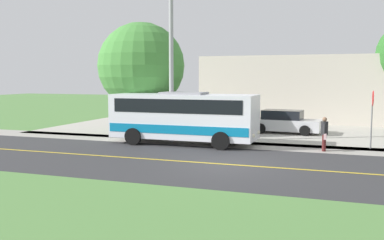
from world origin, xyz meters
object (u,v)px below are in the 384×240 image
Objects in this scene: pedestrian_with_bags at (324,133)px; street_light_pole at (170,54)px; parked_car_near at (285,122)px; tree_curbside at (141,66)px; commercial_building at (335,88)px; stop_sign at (372,109)px; shuttle_bus_front at (184,115)px.

street_light_pole is (-0.22, -8.01, 3.88)m from pedestrian_with_bags.
tree_curbside is at bearing -67.25° from parked_car_near.
commercial_building is at bearing 179.47° from pedestrian_with_bags.
tree_curbside is (-2.51, -2.94, -0.54)m from street_light_pole.
stop_sign is 0.42× the size of tree_curbside.
parked_car_near is 9.68m from tree_curbside.
street_light_pole is at bearing -110.29° from shuttle_bus_front.
street_light_pole is (-0.33, -0.89, 3.24)m from shuttle_bus_front.
shuttle_bus_front is 7.15m from pedestrian_with_bags.
pedestrian_with_bags is at bearing -0.53° from commercial_building.
commercial_building reaches higher than parked_car_near.
pedestrian_with_bags is 11.78m from tree_curbside.
tree_curbside is (3.48, -8.31, 3.53)m from parked_car_near.
shuttle_bus_front is at bearing -23.36° from commercial_building.
commercial_building is at bearing 153.68° from street_light_pole.
tree_curbside is 0.33× the size of commercial_building.
shuttle_bus_front is 2.69× the size of stop_sign.
shuttle_bus_front is 1.71× the size of parked_car_near.
tree_curbside is (-2.84, -3.84, 2.69)m from shuttle_bus_front.
shuttle_bus_front is 1.13× the size of tree_curbside.
street_light_pole reaches higher than tree_curbside.
commercial_building reaches higher than stop_sign.
commercial_building is (-16.51, 8.17, -2.16)m from street_light_pole.
tree_curbside is at bearing -38.44° from commercial_building.
shuttle_bus_front is 0.37× the size of commercial_building.
stop_sign is 0.33× the size of street_light_pole.
pedestrian_with_bags is at bearing 23.04° from parked_car_near.
shuttle_bus_front is at bearing 69.71° from street_light_pole.
tree_curbside is 17.95m from commercial_building.
tree_curbside is at bearing -95.66° from stop_sign.
commercial_building is (-15.30, -2.01, 0.63)m from stop_sign.
parked_car_near is 0.22× the size of commercial_building.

